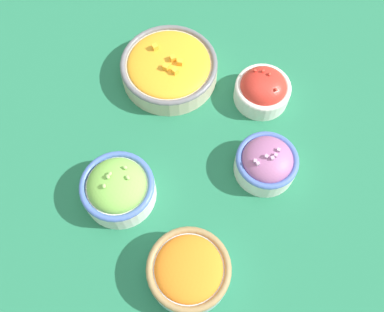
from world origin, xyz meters
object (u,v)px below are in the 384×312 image
Objects in this scene: bowl_carrots at (189,270)px; bowl_cherry_tomatoes at (263,89)px; bowl_squash at (169,67)px; bowl_lettuce at (118,188)px; bowl_red_onion at (266,162)px.

bowl_carrots is 1.24× the size of bowl_cherry_tomatoes.
bowl_cherry_tomatoes is at bearing 94.70° from bowl_squash.
bowl_carrots is (0.09, 0.17, -0.00)m from bowl_lettuce.
bowl_cherry_tomatoes is (-0.02, 0.20, 0.00)m from bowl_squash.
bowl_cherry_tomatoes is (-0.40, 0.01, -0.00)m from bowl_carrots.
bowl_squash is (-0.14, -0.26, -0.00)m from bowl_red_onion.
bowl_squash and bowl_carrots have the same top height.
bowl_cherry_tomatoes is at bearing 178.49° from bowl_carrots.
bowl_red_onion is at bearing 61.50° from bowl_squash.
bowl_red_onion is 0.29m from bowl_squash.
bowl_carrots is at bearing -15.18° from bowl_red_onion.
bowl_lettuce is (0.15, -0.24, 0.00)m from bowl_red_onion.
bowl_red_onion is at bearing 164.82° from bowl_carrots.
bowl_carrots is at bearing -1.51° from bowl_cherry_tomatoes.
bowl_lettuce is at bearing -58.13° from bowl_red_onion.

